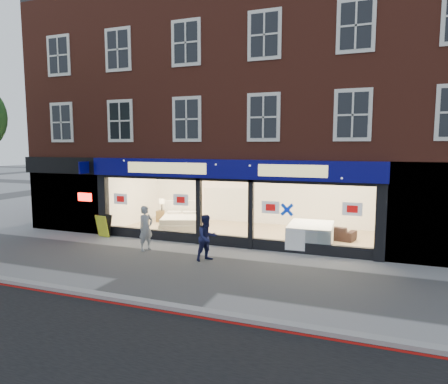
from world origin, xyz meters
The scene contains 12 objects.
ground centered at (0.00, 0.00, 0.00)m, with size 120.00×120.00×0.00m, color gray.
kerb_line centered at (0.00, -3.10, 0.01)m, with size 60.00×0.10×0.01m, color #8C0A07.
kerb_stone centered at (0.00, -2.90, 0.06)m, with size 60.00×0.25×0.12m, color gray.
showroom_floor centered at (0.00, 5.25, 0.05)m, with size 11.00×4.50×0.10m, color tan.
building centered at (-0.02, 6.93, 6.67)m, with size 19.00×8.26×10.30m.
display_bed centered at (-2.82, 4.95, 0.42)m, with size 2.26×2.48×1.15m.
bedside_table centered at (-4.40, 6.05, 0.38)m, with size 0.45×0.45×0.55m, color brown.
mattress_stack centered at (3.10, 4.00, 0.50)m, with size 1.68×2.09×0.79m.
sofa centered at (3.70, 5.37, 0.37)m, with size 1.88×0.74×0.55m, color black.
a_board centered at (-5.27, 2.70, 0.47)m, with size 0.61×0.39×0.94m, color #C9D125.
pedestrian_grey centered at (-2.46, 1.48, 0.82)m, with size 0.60×0.39×1.63m, color #93969A.
pedestrian_blue centered at (0.14, 1.06, 0.77)m, with size 0.75×0.58×1.54m, color #181B45.
Camera 1 is at (5.27, -10.84, 3.82)m, focal length 32.00 mm.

